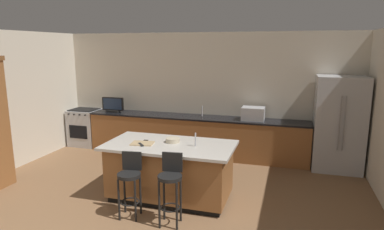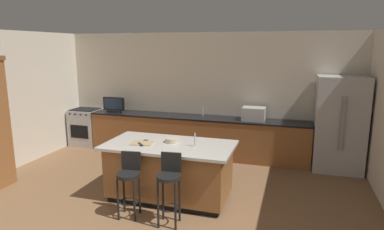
{
  "view_description": "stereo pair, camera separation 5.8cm",
  "coord_description": "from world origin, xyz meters",
  "px_view_note": "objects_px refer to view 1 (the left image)",
  "views": [
    {
      "loc": [
        1.94,
        -2.44,
        2.47
      ],
      "look_at": [
        0.2,
        3.44,
        1.22
      ],
      "focal_mm": 31.47,
      "sensor_mm": 36.0,
      "label": 1
    },
    {
      "loc": [
        2.0,
        -2.42,
        2.47
      ],
      "look_at": [
        0.2,
        3.44,
        1.22
      ],
      "focal_mm": 31.47,
      "sensor_mm": 36.0,
      "label": 2
    }
  ],
  "objects_px": {
    "bar_stool_right": "(171,183)",
    "cutting_board": "(142,143)",
    "refrigerator": "(339,124)",
    "microwave": "(253,114)",
    "tv_monitor": "(113,105)",
    "fruit_bowl": "(173,140)",
    "kitchen_island": "(170,171)",
    "cell_phone": "(145,141)",
    "range_oven": "(85,127)",
    "tv_remote": "(141,145)",
    "bar_stool_left": "(130,179)"
  },
  "relations": [
    {
      "from": "bar_stool_right",
      "to": "cutting_board",
      "type": "xyz_separation_m",
      "value": [
        -0.72,
        0.66,
        0.32
      ]
    },
    {
      "from": "refrigerator",
      "to": "microwave",
      "type": "xyz_separation_m",
      "value": [
        -1.71,
        0.07,
        0.1
      ]
    },
    {
      "from": "tv_monitor",
      "to": "cutting_board",
      "type": "relative_size",
      "value": 1.57
    },
    {
      "from": "cutting_board",
      "to": "fruit_bowl",
      "type": "bearing_deg",
      "value": 28.0
    },
    {
      "from": "kitchen_island",
      "to": "cell_phone",
      "type": "xyz_separation_m",
      "value": [
        -0.45,
        0.03,
        0.46
      ]
    },
    {
      "from": "kitchen_island",
      "to": "fruit_bowl",
      "type": "relative_size",
      "value": 9.2
    },
    {
      "from": "range_oven",
      "to": "fruit_bowl",
      "type": "relative_size",
      "value": 4.1
    },
    {
      "from": "fruit_bowl",
      "to": "tv_remote",
      "type": "bearing_deg",
      "value": -144.45
    },
    {
      "from": "kitchen_island",
      "to": "cell_phone",
      "type": "height_order",
      "value": "cell_phone"
    },
    {
      "from": "microwave",
      "to": "cutting_board",
      "type": "height_order",
      "value": "microwave"
    },
    {
      "from": "range_oven",
      "to": "cutting_board",
      "type": "bearing_deg",
      "value": -41.59
    },
    {
      "from": "tv_remote",
      "to": "cutting_board",
      "type": "distance_m",
      "value": 0.08
    },
    {
      "from": "range_oven",
      "to": "bar_stool_right",
      "type": "distance_m",
      "value": 4.59
    },
    {
      "from": "kitchen_island",
      "to": "fruit_bowl",
      "type": "bearing_deg",
      "value": 84.98
    },
    {
      "from": "kitchen_island",
      "to": "fruit_bowl",
      "type": "xyz_separation_m",
      "value": [
        0.01,
        0.12,
        0.49
      ]
    },
    {
      "from": "refrigerator",
      "to": "cell_phone",
      "type": "relative_size",
      "value": 12.7
    },
    {
      "from": "tv_monitor",
      "to": "kitchen_island",
      "type": "bearing_deg",
      "value": -44.39
    },
    {
      "from": "microwave",
      "to": "cutting_board",
      "type": "bearing_deg",
      "value": -121.91
    },
    {
      "from": "refrigerator",
      "to": "tv_remote",
      "type": "height_order",
      "value": "refrigerator"
    },
    {
      "from": "cell_phone",
      "to": "tv_remote",
      "type": "distance_m",
      "value": 0.22
    },
    {
      "from": "kitchen_island",
      "to": "range_oven",
      "type": "distance_m",
      "value": 3.88
    },
    {
      "from": "cutting_board",
      "to": "kitchen_island",
      "type": "bearing_deg",
      "value": 15.27
    },
    {
      "from": "bar_stool_left",
      "to": "fruit_bowl",
      "type": "distance_m",
      "value": 1.0
    },
    {
      "from": "tv_monitor",
      "to": "fruit_bowl",
      "type": "distance_m",
      "value": 3.12
    },
    {
      "from": "cutting_board",
      "to": "tv_remote",
      "type": "bearing_deg",
      "value": -85.34
    },
    {
      "from": "microwave",
      "to": "bar_stool_left",
      "type": "bearing_deg",
      "value": -115.19
    },
    {
      "from": "refrigerator",
      "to": "microwave",
      "type": "height_order",
      "value": "refrigerator"
    },
    {
      "from": "fruit_bowl",
      "to": "microwave",
      "type": "bearing_deg",
      "value": 63.97
    },
    {
      "from": "tv_remote",
      "to": "cutting_board",
      "type": "relative_size",
      "value": 0.49
    },
    {
      "from": "tv_monitor",
      "to": "bar_stool_right",
      "type": "relative_size",
      "value": 0.54
    },
    {
      "from": "cell_phone",
      "to": "bar_stool_left",
      "type": "bearing_deg",
      "value": -85.12
    },
    {
      "from": "tv_monitor",
      "to": "microwave",
      "type": "bearing_deg",
      "value": 0.89
    },
    {
      "from": "fruit_bowl",
      "to": "cutting_board",
      "type": "height_order",
      "value": "fruit_bowl"
    },
    {
      "from": "refrigerator",
      "to": "cell_phone",
      "type": "bearing_deg",
      "value": -145.81
    },
    {
      "from": "cell_phone",
      "to": "tv_monitor",
      "type": "bearing_deg",
      "value": 127.19
    },
    {
      "from": "microwave",
      "to": "tv_monitor",
      "type": "xyz_separation_m",
      "value": [
        -3.35,
        -0.05,
        0.02
      ]
    },
    {
      "from": "refrigerator",
      "to": "range_oven",
      "type": "xyz_separation_m",
      "value": [
        -5.91,
        0.07,
        -0.49
      ]
    },
    {
      "from": "bar_stool_right",
      "to": "tv_remote",
      "type": "bearing_deg",
      "value": 135.04
    },
    {
      "from": "bar_stool_left",
      "to": "tv_remote",
      "type": "relative_size",
      "value": 5.62
    },
    {
      "from": "microwave",
      "to": "tv_monitor",
      "type": "distance_m",
      "value": 3.35
    },
    {
      "from": "bar_stool_right",
      "to": "fruit_bowl",
      "type": "bearing_deg",
      "value": 101.85
    },
    {
      "from": "kitchen_island",
      "to": "tv_monitor",
      "type": "height_order",
      "value": "tv_monitor"
    },
    {
      "from": "kitchen_island",
      "to": "tv_monitor",
      "type": "relative_size",
      "value": 3.77
    },
    {
      "from": "bar_stool_left",
      "to": "cutting_board",
      "type": "height_order",
      "value": "bar_stool_left"
    },
    {
      "from": "bar_stool_right",
      "to": "cell_phone",
      "type": "distance_m",
      "value": 1.14
    },
    {
      "from": "range_oven",
      "to": "tv_monitor",
      "type": "relative_size",
      "value": 1.68
    },
    {
      "from": "refrigerator",
      "to": "bar_stool_right",
      "type": "relative_size",
      "value": 1.88
    },
    {
      "from": "fruit_bowl",
      "to": "tv_remote",
      "type": "distance_m",
      "value": 0.53
    },
    {
      "from": "bar_stool_right",
      "to": "range_oven",
      "type": "bearing_deg",
      "value": 132.42
    },
    {
      "from": "bar_stool_left",
      "to": "bar_stool_right",
      "type": "distance_m",
      "value": 0.65
    }
  ]
}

